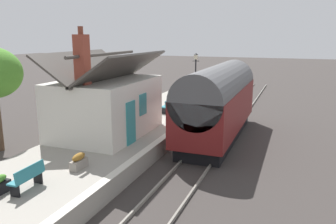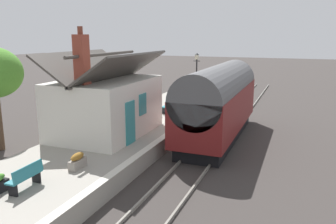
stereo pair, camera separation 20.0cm
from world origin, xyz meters
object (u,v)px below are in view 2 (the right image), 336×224
bench_platform_end (168,105)px  lamp_post_platform (197,70)px  station_building (106,104)px  station_sign_board (203,89)px  planter_under_sign (78,161)px  train (219,102)px  planter_edge_far (204,95)px  bench_near_building (26,176)px

bench_platform_end → lamp_post_platform: size_ratio=0.36×
station_building → station_sign_board: station_building is taller
station_building → planter_under_sign: 5.11m
train → lamp_post_platform: size_ratio=2.57×
bench_platform_end → lamp_post_platform: (2.64, -1.19, 2.25)m
planter_edge_far → station_sign_board: 2.32m
lamp_post_platform → station_sign_board: bearing=-15.2°
bench_near_building → station_sign_board: 16.69m
bench_platform_end → station_sign_board: size_ratio=0.89×
train → station_sign_board: 6.31m
planter_edge_far → lamp_post_platform: lamp_post_platform is taller
station_building → bench_near_building: (-6.93, -1.05, -1.11)m
station_building → bench_near_building: station_building is taller
train → station_building: station_building is taller
planter_edge_far → station_sign_board: size_ratio=0.45×
bench_platform_end → station_sign_board: bearing=-21.9°
lamp_post_platform → station_sign_board: 1.85m
planter_under_sign → station_building: bearing=18.0°
station_building → lamp_post_platform: bearing=-15.3°
planter_edge_far → lamp_post_platform: bearing=-175.0°
train → planter_under_sign: 9.39m
planter_under_sign → lamp_post_platform: lamp_post_platform is taller
station_building → bench_near_building: bearing=-171.4°
train → planter_edge_far: bearing=21.3°
bench_near_building → station_sign_board: bearing=-5.5°
train → lamp_post_platform: (4.78, 2.79, 1.31)m
bench_platform_end → station_building: bearing=168.9°
bench_near_building → bench_platform_end: same height
bench_platform_end → lamp_post_platform: lamp_post_platform is taller
train → planter_under_sign: (-8.59, 3.64, -1.10)m
planter_edge_far → station_building: bearing=169.8°
station_sign_board → station_building: bearing=164.7°
bench_near_building → lamp_post_platform: lamp_post_platform is taller
bench_platform_end → planter_under_sign: 10.73m
planter_edge_far → lamp_post_platform: 3.92m
station_building → planter_edge_far: size_ratio=8.92×
bench_platform_end → planter_under_sign: bearing=-178.1°
planter_under_sign → lamp_post_platform: size_ratio=0.21×
lamp_post_platform → station_sign_board: (1.00, -0.27, -1.54)m
station_building → station_sign_board: (9.66, -2.65, -0.40)m
station_building → planter_edge_far: bearing=-10.2°
planter_under_sign → lamp_post_platform: bearing=-3.6°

